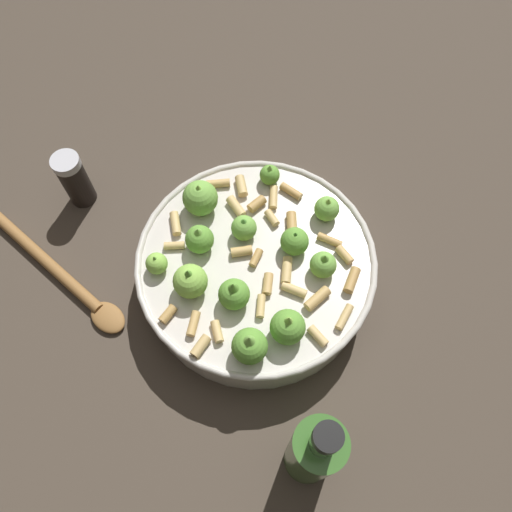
{
  "coord_description": "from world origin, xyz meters",
  "views": [
    {
      "loc": [
        -0.12,
        0.25,
        0.64
      ],
      "look_at": [
        0.0,
        0.0,
        0.07
      ],
      "focal_mm": 36.02,
      "sensor_mm": 36.0,
      "label": 1
    }
  ],
  "objects_px": {
    "cooking_pan": "(255,268)",
    "wooden_spoon": "(63,276)",
    "pepper_shaker": "(75,180)",
    "olive_oil_bottle": "(314,452)"
  },
  "relations": [
    {
      "from": "cooking_pan",
      "to": "pepper_shaker",
      "type": "relative_size",
      "value": 3.34
    },
    {
      "from": "pepper_shaker",
      "to": "olive_oil_bottle",
      "type": "xyz_separation_m",
      "value": [
        -0.43,
        0.19,
        0.04
      ]
    },
    {
      "from": "wooden_spoon",
      "to": "pepper_shaker",
      "type": "bearing_deg",
      "value": -68.01
    },
    {
      "from": "olive_oil_bottle",
      "to": "wooden_spoon",
      "type": "xyz_separation_m",
      "value": [
        0.39,
        -0.07,
        -0.08
      ]
    },
    {
      "from": "pepper_shaker",
      "to": "olive_oil_bottle",
      "type": "bearing_deg",
      "value": 156.13
    },
    {
      "from": "cooking_pan",
      "to": "wooden_spoon",
      "type": "xyz_separation_m",
      "value": [
        0.23,
        0.11,
        -0.03
      ]
    },
    {
      "from": "cooking_pan",
      "to": "wooden_spoon",
      "type": "height_order",
      "value": "cooking_pan"
    },
    {
      "from": "olive_oil_bottle",
      "to": "wooden_spoon",
      "type": "bearing_deg",
      "value": -10.44
    },
    {
      "from": "cooking_pan",
      "to": "pepper_shaker",
      "type": "bearing_deg",
      "value": -2.81
    },
    {
      "from": "pepper_shaker",
      "to": "cooking_pan",
      "type": "bearing_deg",
      "value": 177.19
    }
  ]
}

